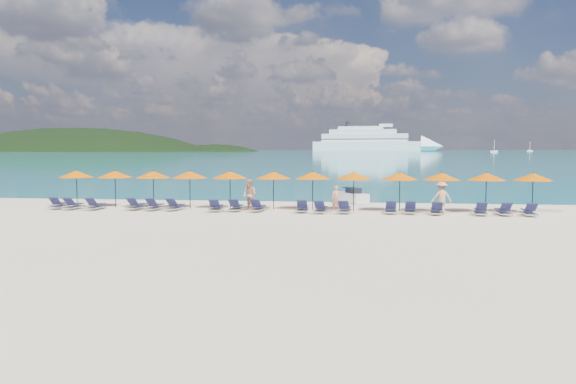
# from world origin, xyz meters

# --- Properties ---
(ground) EXTENTS (1400.00, 1400.00, 0.00)m
(ground) POSITION_xyz_m (0.00, 0.00, 0.00)
(ground) COLOR beige
(sea) EXTENTS (1600.00, 1300.00, 0.01)m
(sea) POSITION_xyz_m (0.00, 660.00, 0.01)
(sea) COLOR #1FA9B2
(sea) RESTS_ON ground
(headland_main) EXTENTS (374.00, 242.00, 126.50)m
(headland_main) POSITION_xyz_m (-300.00, 540.00, -38.00)
(headland_main) COLOR black
(headland_main) RESTS_ON ground
(headland_small) EXTENTS (162.00, 126.00, 85.50)m
(headland_small) POSITION_xyz_m (-150.00, 560.00, -35.00)
(headland_small) COLOR black
(headland_small) RESTS_ON ground
(cruise_ship) EXTENTS (146.67, 42.11, 40.34)m
(cruise_ship) POSITION_xyz_m (22.82, 617.56, 10.50)
(cruise_ship) COLOR white
(cruise_ship) RESTS_ON ground
(sailboat_near) EXTENTS (5.67, 1.89, 10.39)m
(sailboat_near) POSITION_xyz_m (114.45, 461.48, 1.07)
(sailboat_near) COLOR white
(sailboat_near) RESTS_ON ground
(sailboat_far) EXTENTS (5.52, 1.84, 10.12)m
(sailboat_far) POSITION_xyz_m (179.24, 588.69, 1.04)
(sailboat_far) COLOR white
(sailboat_far) RESTS_ON ground
(jetski) EXTENTS (2.33, 2.89, 0.98)m
(jetski) POSITION_xyz_m (3.37, 9.69, 0.40)
(jetski) COLOR silver
(jetski) RESTS_ON ground
(beachgoer_a) EXTENTS (0.57, 0.39, 1.52)m
(beachgoer_a) POSITION_xyz_m (2.58, 4.13, 0.76)
(beachgoer_a) COLOR tan
(beachgoer_a) RESTS_ON ground
(beachgoer_b) EXTENTS (1.01, 0.94, 1.82)m
(beachgoer_b) POSITION_xyz_m (-2.41, 4.31, 0.91)
(beachgoer_b) COLOR tan
(beachgoer_b) RESTS_ON ground
(beachgoer_c) EXTENTS (1.26, 0.77, 1.83)m
(beachgoer_c) POSITION_xyz_m (8.31, 3.96, 0.91)
(beachgoer_c) COLOR tan
(beachgoer_c) RESTS_ON ground
(umbrella_0) EXTENTS (2.10, 2.10, 2.28)m
(umbrella_0) POSITION_xyz_m (-13.27, 4.91, 2.02)
(umbrella_0) COLOR black
(umbrella_0) RESTS_ON ground
(umbrella_1) EXTENTS (2.10, 2.10, 2.28)m
(umbrella_1) POSITION_xyz_m (-10.85, 5.02, 2.02)
(umbrella_1) COLOR black
(umbrella_1) RESTS_ON ground
(umbrella_2) EXTENTS (2.10, 2.10, 2.28)m
(umbrella_2) POSITION_xyz_m (-8.39, 4.90, 2.02)
(umbrella_2) COLOR black
(umbrella_2) RESTS_ON ground
(umbrella_3) EXTENTS (2.10, 2.10, 2.28)m
(umbrella_3) POSITION_xyz_m (-6.18, 5.07, 2.02)
(umbrella_3) COLOR black
(umbrella_3) RESTS_ON ground
(umbrella_4) EXTENTS (2.10, 2.10, 2.28)m
(umbrella_4) POSITION_xyz_m (-3.73, 5.07, 2.02)
(umbrella_4) COLOR black
(umbrella_4) RESTS_ON ground
(umbrella_5) EXTENTS (2.10, 2.10, 2.28)m
(umbrella_5) POSITION_xyz_m (-1.12, 5.03, 2.02)
(umbrella_5) COLOR black
(umbrella_5) RESTS_ON ground
(umbrella_6) EXTENTS (2.10, 2.10, 2.28)m
(umbrella_6) POSITION_xyz_m (1.17, 5.08, 2.02)
(umbrella_6) COLOR black
(umbrella_6) RESTS_ON ground
(umbrella_7) EXTENTS (2.10, 2.10, 2.28)m
(umbrella_7) POSITION_xyz_m (3.54, 4.91, 2.02)
(umbrella_7) COLOR black
(umbrella_7) RESTS_ON ground
(umbrella_8) EXTENTS (2.10, 2.10, 2.28)m
(umbrella_8) POSITION_xyz_m (6.13, 4.87, 2.02)
(umbrella_8) COLOR black
(umbrella_8) RESTS_ON ground
(umbrella_9) EXTENTS (2.10, 2.10, 2.28)m
(umbrella_9) POSITION_xyz_m (8.42, 4.82, 2.02)
(umbrella_9) COLOR black
(umbrella_9) RESTS_ON ground
(umbrella_10) EXTENTS (2.10, 2.10, 2.28)m
(umbrella_10) POSITION_xyz_m (10.87, 4.99, 2.02)
(umbrella_10) COLOR black
(umbrella_10) RESTS_ON ground
(umbrella_11) EXTENTS (2.10, 2.10, 2.28)m
(umbrella_11) POSITION_xyz_m (13.35, 5.00, 2.02)
(umbrella_11) COLOR black
(umbrella_11) RESTS_ON ground
(lounger_0) EXTENTS (0.73, 1.74, 0.66)m
(lounger_0) POSITION_xyz_m (-13.84, 3.81, 0.24)
(lounger_0) COLOR silver
(lounger_0) RESTS_ON ground
(lounger_1) EXTENTS (0.65, 1.71, 0.66)m
(lounger_1) POSITION_xyz_m (-12.78, 3.58, 0.24)
(lounger_1) COLOR silver
(lounger_1) RESTS_ON ground
(lounger_2) EXTENTS (0.62, 1.70, 0.66)m
(lounger_2) POSITION_xyz_m (-11.41, 3.55, 0.24)
(lounger_2) COLOR silver
(lounger_2) RESTS_ON ground
(lounger_3) EXTENTS (0.75, 1.74, 0.66)m
(lounger_3) POSITION_xyz_m (-9.02, 3.85, 0.24)
(lounger_3) COLOR silver
(lounger_3) RESTS_ON ground
(lounger_4) EXTENTS (0.70, 1.73, 0.66)m
(lounger_4) POSITION_xyz_m (-7.88, 3.78, 0.24)
(lounger_4) COLOR silver
(lounger_4) RESTS_ON ground
(lounger_5) EXTENTS (0.77, 1.75, 0.66)m
(lounger_5) POSITION_xyz_m (-6.67, 3.82, 0.24)
(lounger_5) COLOR silver
(lounger_5) RESTS_ON ground
(lounger_6) EXTENTS (0.72, 1.73, 0.66)m
(lounger_6) POSITION_xyz_m (-4.20, 3.60, 0.24)
(lounger_6) COLOR silver
(lounger_6) RESTS_ON ground
(lounger_7) EXTENTS (0.63, 1.70, 0.66)m
(lounger_7) POSITION_xyz_m (-3.11, 3.89, 0.24)
(lounger_7) COLOR silver
(lounger_7) RESTS_ON ground
(lounger_8) EXTENTS (0.75, 1.74, 0.66)m
(lounger_8) POSITION_xyz_m (-1.82, 3.84, 0.24)
(lounger_8) COLOR silver
(lounger_8) RESTS_ON ground
(lounger_9) EXTENTS (0.69, 1.73, 0.66)m
(lounger_9) POSITION_xyz_m (0.71, 3.85, 0.24)
(lounger_9) COLOR silver
(lounger_9) RESTS_ON ground
(lounger_10) EXTENTS (0.75, 1.74, 0.66)m
(lounger_10) POSITION_xyz_m (1.76, 3.54, 0.24)
(lounger_10) COLOR silver
(lounger_10) RESTS_ON ground
(lounger_11) EXTENTS (0.78, 1.75, 0.66)m
(lounger_11) POSITION_xyz_m (3.09, 3.67, 0.24)
(lounger_11) COLOR silver
(lounger_11) RESTS_ON ground
(lounger_12) EXTENTS (0.67, 1.72, 0.66)m
(lounger_12) POSITION_xyz_m (5.59, 3.85, 0.24)
(lounger_12) COLOR silver
(lounger_12) RESTS_ON ground
(lounger_13) EXTENTS (0.73, 1.74, 0.66)m
(lounger_13) POSITION_xyz_m (6.65, 3.91, 0.24)
(lounger_13) COLOR silver
(lounger_13) RESTS_ON ground
(lounger_14) EXTENTS (0.75, 1.74, 0.66)m
(lounger_14) POSITION_xyz_m (8.02, 3.63, 0.24)
(lounger_14) COLOR silver
(lounger_14) RESTS_ON ground
(lounger_15) EXTENTS (0.79, 1.75, 0.66)m
(lounger_15) POSITION_xyz_m (10.33, 3.68, 0.24)
(lounger_15) COLOR silver
(lounger_15) RESTS_ON ground
(lounger_16) EXTENTS (0.67, 1.72, 0.66)m
(lounger_16) POSITION_xyz_m (11.53, 3.78, 0.24)
(lounger_16) COLOR silver
(lounger_16) RESTS_ON ground
(lounger_17) EXTENTS (0.70, 1.73, 0.66)m
(lounger_17) POSITION_xyz_m (12.81, 3.67, 0.24)
(lounger_17) COLOR silver
(lounger_17) RESTS_ON ground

